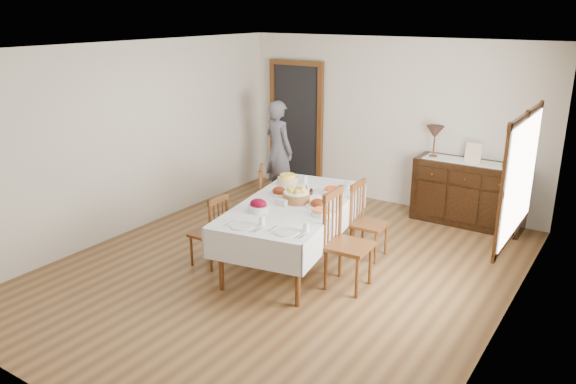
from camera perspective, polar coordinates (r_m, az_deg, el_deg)
The scene contains 26 objects.
ground at distance 6.86m, azimuth -0.46°, elevation -7.78°, with size 6.00×6.00×0.00m, color brown.
room_shell at distance 6.74m, azimuth 0.47°, elevation 6.52°, with size 5.02×6.02×2.65m.
dining_table at distance 6.75m, azimuth 0.56°, elevation -1.83°, with size 1.54×2.45×0.79m.
chair_left_near at distance 6.83m, azimuth -7.80°, elevation -3.87°, with size 0.39×0.39×0.90m.
chair_left_far at distance 7.52m, azimuth -3.78°, elevation -1.19°, with size 0.58×0.58×1.02m.
chair_right_near at distance 6.26m, azimuth 5.74°, elevation -4.83°, with size 0.49×0.49×1.12m.
chair_right_far at distance 7.09m, azimuth 7.95°, elevation -2.80°, with size 0.41×0.41×0.96m.
sideboard at distance 8.49m, azimuth 17.89°, elevation -0.10°, with size 1.55×0.56×0.93m.
person at distance 9.12m, azimuth -0.96°, elevation 4.61°, with size 0.54×0.34×1.72m, color slate.
bread_basket at distance 6.72m, azimuth 0.85°, elevation -0.37°, with size 0.33×0.33×0.19m.
egg_basket at distance 7.04m, azimuth 1.58°, elevation 0.11°, with size 0.24×0.24×0.10m.
ham_platter_a at distance 7.02m, azimuth -0.87°, elevation 0.02°, with size 0.28×0.28×0.11m.
ham_platter_b at distance 6.59m, azimuth 3.07°, elevation -1.25°, with size 0.29×0.29×0.11m.
beet_bowl at distance 6.42m, azimuth -3.04°, elevation -1.44°, with size 0.25×0.25×0.15m.
carrot_bowl at distance 7.03m, azimuth 4.49°, elevation 0.07°, with size 0.23×0.23×0.09m.
pineapple_bowl at distance 7.41m, azimuth -0.04°, elevation 1.26°, with size 0.26×0.26×0.14m.
casserole_dish at distance 6.32m, azimuth 3.45°, elevation -2.08°, with size 0.23×0.23×0.07m.
butter_dish at distance 6.63m, azimuth -0.62°, elevation -1.03°, with size 0.15×0.11×0.07m.
setting_left at distance 6.01m, azimuth -4.03°, elevation -3.30°, with size 0.44×0.31×0.10m.
setting_right at distance 5.84m, azimuth 0.45°, elevation -3.90°, with size 0.44×0.31×0.10m.
glass_far_a at distance 7.46m, azimuth 1.76°, elevation 1.29°, with size 0.06×0.06×0.10m.
glass_far_b at distance 7.29m, azimuth 6.09°, elevation 0.75°, with size 0.07×0.07×0.09m.
runner at distance 8.34m, azimuth 18.05°, elevation 2.93°, with size 1.30×0.35×0.01m.
table_lamp at distance 8.41m, azimuth 14.70°, elevation 5.82°, with size 0.26×0.26×0.46m.
picture_frame at distance 8.27m, azimuth 18.32°, elevation 3.76°, with size 0.22×0.08×0.28m.
deco_bowl at distance 8.21m, azimuth 21.61°, elevation 2.50°, with size 0.20×0.20×0.06m.
Camera 1 is at (3.43, -5.13, 3.00)m, focal length 35.00 mm.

